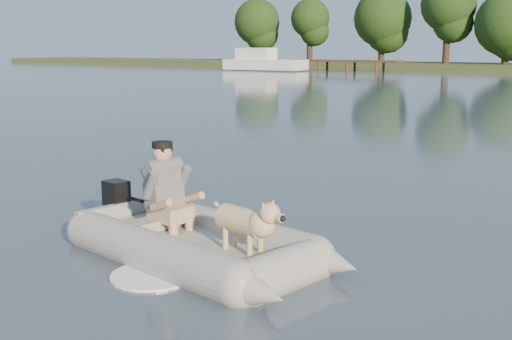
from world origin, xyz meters
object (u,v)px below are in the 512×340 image
Objects in this scene: dog at (243,226)px; dinghy at (199,210)px; dock at (314,65)px; cabin_cruiser at (265,59)px; man at (164,184)px.

dinghy is at bearing -175.43° from dog.
cabin_cruiser is at bearing -122.11° from dock.
cabin_cruiser is (-29.59, 47.25, 0.53)m from dinghy.
cabin_cruiser is at bearing 131.87° from man.
cabin_cruiser reaches higher than dock.
cabin_cruiser reaches higher than man.
dock is 58.30m from dinghy.
dinghy is at bearing -61.50° from cabin_cruiser.
dinghy is at bearing -4.24° from man.
dog is (0.62, -0.06, -0.07)m from dinghy.
cabin_cruiser is (-28.94, 47.08, 0.35)m from man.
cabin_cruiser reaches higher than dinghy.
dog is at bearing -61.00° from cabin_cruiser.
man is at bearing 175.76° from dinghy.
man reaches higher than dinghy.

